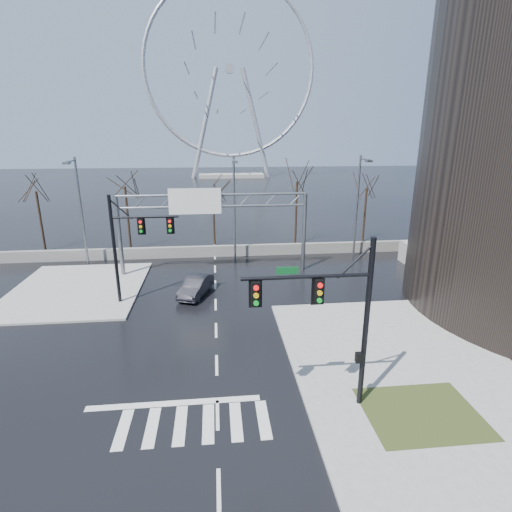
{
  "coord_description": "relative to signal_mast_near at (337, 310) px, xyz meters",
  "views": [
    {
      "loc": [
        0.17,
        -18.97,
        12.02
      ],
      "look_at": [
        2.85,
        6.79,
        4.0
      ],
      "focal_mm": 28.0,
      "sensor_mm": 36.0,
      "label": 1
    }
  ],
  "objects": [
    {
      "name": "tree_far_left",
      "position": [
        -23.14,
        28.04,
        0.7
      ],
      "size": [
        3.5,
        3.5,
        7.0
      ],
      "color": "black",
      "rests_on": "ground"
    },
    {
      "name": "sign_gantry",
      "position": [
        -5.52,
        19.0,
        0.31
      ],
      "size": [
        16.36,
        0.4,
        7.6
      ],
      "color": "slate",
      "rests_on": "ground"
    },
    {
      "name": "tree_right",
      "position": [
        3.86,
        27.54,
        1.34
      ],
      "size": [
        3.9,
        3.9,
        7.8
      ],
      "color": "black",
      "rests_on": "ground"
    },
    {
      "name": "tree_left",
      "position": [
        -14.14,
        27.54,
        1.1
      ],
      "size": [
        3.75,
        3.75,
        7.5
      ],
      "color": "black",
      "rests_on": "ground"
    },
    {
      "name": "sidewalk_right_ext",
      "position": [
        4.86,
        6.04,
        -4.8
      ],
      "size": [
        12.0,
        10.0,
        0.15
      ],
      "primitive_type": "cube",
      "color": "gray",
      "rests_on": "ground"
    },
    {
      "name": "ferris_wheel",
      "position": [
        -0.14,
        99.04,
        21.26
      ],
      "size": [
        45.0,
        6.0,
        50.91
      ],
      "color": "gray",
      "rests_on": "ground"
    },
    {
      "name": "sidewalk_near",
      "position": [
        4.86,
        -4.96,
        -4.8
      ],
      "size": [
        12.0,
        12.0,
        0.15
      ],
      "primitive_type": "cube",
      "color": "gray",
      "rests_on": "ground"
    },
    {
      "name": "tree_center",
      "position": [
        -5.14,
        28.54,
        0.3
      ],
      "size": [
        3.25,
        3.25,
        6.5
      ],
      "color": "black",
      "rests_on": "ground"
    },
    {
      "name": "signal_mast_near",
      "position": [
        0.0,
        0.0,
        0.0
      ],
      "size": [
        5.52,
        0.41,
        8.0
      ],
      "color": "black",
      "rests_on": "ground"
    },
    {
      "name": "sidewalk_far",
      "position": [
        -16.14,
        16.04,
        -4.8
      ],
      "size": [
        10.0,
        12.0,
        0.15
      ],
      "primitive_type": "cube",
      "color": "gray",
      "rests_on": "ground"
    },
    {
      "name": "tree_far_right",
      "position": [
        11.86,
        28.04,
        0.54
      ],
      "size": [
        3.4,
        3.4,
        6.8
      ],
      "color": "black",
      "rests_on": "ground"
    },
    {
      "name": "grass_strip",
      "position": [
        3.86,
        -0.96,
        -4.72
      ],
      "size": [
        5.0,
        4.0,
        0.02
      ],
      "primitive_type": "cube",
      "color": "#2C3817",
      "rests_on": "sidewalk_near"
    },
    {
      "name": "streetlight_left",
      "position": [
        -17.14,
        22.2,
        1.01
      ],
      "size": [
        0.5,
        2.55,
        10.0
      ],
      "color": "slate",
      "rests_on": "ground"
    },
    {
      "name": "ground",
      "position": [
        -5.14,
        4.04,
        -4.87
      ],
      "size": [
        260.0,
        260.0,
        0.0
      ],
      "primitive_type": "plane",
      "color": "black",
      "rests_on": "ground"
    },
    {
      "name": "car",
      "position": [
        -6.63,
        14.05,
        -4.16
      ],
      "size": [
        2.86,
        4.57,
        1.42
      ],
      "primitive_type": "imported",
      "rotation": [
        0.0,
        0.0,
        -0.34
      ],
      "color": "black",
      "rests_on": "ground"
    },
    {
      "name": "barrier_wall",
      "position": [
        -5.14,
        24.04,
        -4.32
      ],
      "size": [
        52.0,
        0.5,
        1.1
      ],
      "primitive_type": "cube",
      "color": "slate",
      "rests_on": "ground"
    },
    {
      "name": "streetlight_mid",
      "position": [
        -3.14,
        22.2,
        1.01
      ],
      "size": [
        0.5,
        2.55,
        10.0
      ],
      "color": "slate",
      "rests_on": "ground"
    },
    {
      "name": "streetlight_right",
      "position": [
        8.86,
        22.2,
        1.01
      ],
      "size": [
        0.5,
        2.55,
        10.0
      ],
      "color": "slate",
      "rests_on": "ground"
    },
    {
      "name": "signal_mast_far",
      "position": [
        -11.01,
        13.0,
        -0.04
      ],
      "size": [
        4.72,
        0.41,
        8.0
      ],
      "color": "black",
      "rests_on": "ground"
    }
  ]
}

